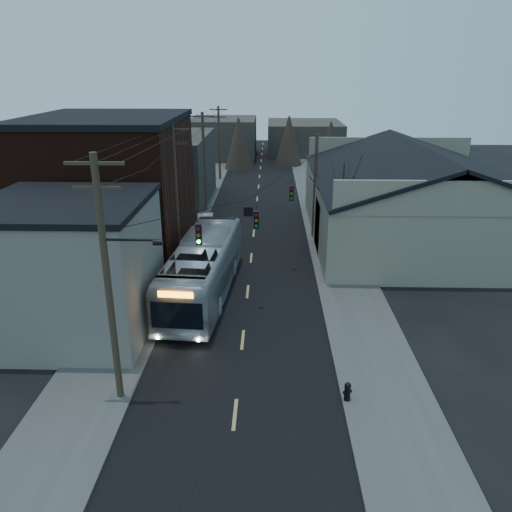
% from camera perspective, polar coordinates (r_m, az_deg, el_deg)
% --- Properties ---
extents(ground, '(160.00, 160.00, 0.00)m').
position_cam_1_polar(ground, '(19.94, -2.83, -21.22)').
color(ground, black).
rests_on(ground, ground).
extents(road_surface, '(9.00, 110.00, 0.02)m').
position_cam_1_polar(road_surface, '(46.74, -0.11, 4.15)').
color(road_surface, black).
rests_on(road_surface, ground).
extents(sidewalk_left, '(4.00, 110.00, 0.12)m').
position_cam_1_polar(sidewalk_left, '(47.36, -8.01, 4.23)').
color(sidewalk_left, '#474744').
rests_on(sidewalk_left, ground).
extents(sidewalk_right, '(4.00, 110.00, 0.12)m').
position_cam_1_polar(sidewalk_right, '(46.99, 7.86, 4.11)').
color(sidewalk_right, '#474744').
rests_on(sidewalk_right, ground).
extents(building_clapboard, '(8.00, 8.00, 7.00)m').
position_cam_1_polar(building_clapboard, '(27.73, -20.41, -1.40)').
color(building_clapboard, slate).
rests_on(building_clapboard, ground).
extents(building_brick, '(10.00, 12.00, 10.00)m').
position_cam_1_polar(building_brick, '(37.52, -16.16, 7.07)').
color(building_brick, black).
rests_on(building_brick, ground).
extents(building_left_far, '(9.00, 14.00, 7.00)m').
position_cam_1_polar(building_left_far, '(52.85, -10.41, 9.65)').
color(building_left_far, '#332F29').
rests_on(building_left_far, ground).
extents(warehouse, '(16.16, 20.60, 7.73)m').
position_cam_1_polar(warehouse, '(42.80, 17.44, 5.37)').
color(warehouse, gray).
rests_on(warehouse, ground).
extents(building_far_left, '(10.00, 12.00, 6.00)m').
position_cam_1_polar(building_far_left, '(80.78, -3.73, 13.31)').
color(building_far_left, '#332F29').
rests_on(building_far_left, ground).
extents(building_far_right, '(12.00, 14.00, 5.00)m').
position_cam_1_polar(building_far_right, '(85.66, 5.52, 13.34)').
color(building_far_right, '#332F29').
rests_on(building_far_right, ground).
extents(bare_tree, '(0.40, 0.40, 7.20)m').
position_cam_1_polar(bare_tree, '(36.49, 9.72, 4.95)').
color(bare_tree, black).
rests_on(bare_tree, ground).
extents(utility_lines, '(11.24, 45.28, 10.50)m').
position_cam_1_polar(utility_lines, '(40.06, -4.87, 8.57)').
color(utility_lines, '#382B1E').
rests_on(utility_lines, ground).
extents(bus, '(4.01, 13.16, 3.61)m').
position_cam_1_polar(bus, '(30.75, -6.07, -1.41)').
color(bus, '#A4AAB0').
rests_on(bus, ground).
extents(parked_car, '(1.77, 4.02, 1.28)m').
position_cam_1_polar(parked_car, '(44.19, -5.81, 3.92)').
color(parked_car, '#A6A8AE').
rests_on(parked_car, ground).
extents(fire_hydrant, '(0.41, 0.29, 0.84)m').
position_cam_1_polar(fire_hydrant, '(22.11, 10.41, -14.89)').
color(fire_hydrant, black).
rests_on(fire_hydrant, sidewalk_right).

